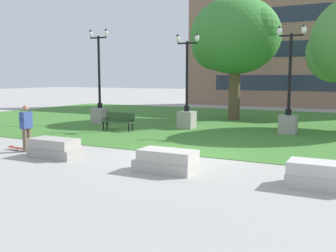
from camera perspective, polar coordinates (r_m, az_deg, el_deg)
The scene contains 13 objects.
ground_plane at distance 13.76m, azimuth 2.67°, elevation -4.32°, with size 140.00×140.00×0.00m, color #A3A09B.
grass_lawn at distance 23.13m, azimuth 12.99°, elevation 0.20°, with size 40.00×20.00×0.02m, color #3D752D.
concrete_block_center at distance 14.00m, azimuth -16.09°, elevation -3.12°, with size 1.80×0.90×0.64m.
concrete_block_left at distance 11.43m, azimuth -0.21°, elevation -5.11°, with size 1.80×0.90×0.64m.
concrete_block_right at distance 10.52m, azimuth 21.68°, elevation -6.70°, with size 1.80×0.90×0.64m.
person_skateboarder at distance 15.24m, azimuth -19.88°, elevation 0.10°, with size 0.25×0.57×1.71m.
skateboard at distance 15.71m, azimuth -20.82°, elevation -3.03°, with size 1.03×0.28×0.14m.
park_bench_near_right at distance 20.22m, azimuth -7.16°, elevation 0.86°, with size 1.82×0.59×0.90m.
lamp_post_right at distance 23.42m, azimuth -9.87°, elevation 3.07°, with size 1.32×0.80×5.45m.
lamp_post_left at distance 20.83m, azimuth 2.74°, elevation 2.44°, with size 1.32×0.80×4.95m.
lamp_post_center at distance 19.65m, azimuth 17.08°, elevation 1.94°, with size 1.32×0.80×5.13m.
tree_near_left at distance 25.56m, azimuth 9.62°, elevation 12.62°, with size 5.91×5.63×7.67m.
building_facade_distant at distance 37.26m, azimuth 20.75°, elevation 13.01°, with size 23.80×1.03×13.69m.
Camera 1 is at (5.57, -12.28, 2.73)m, focal length 42.00 mm.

